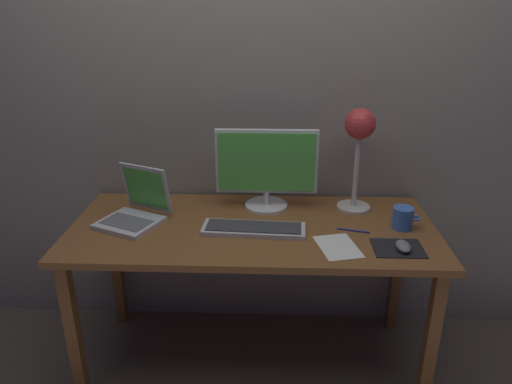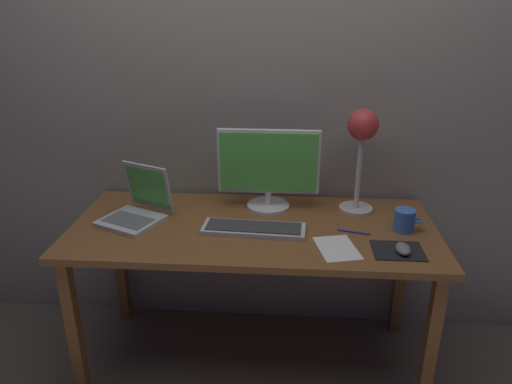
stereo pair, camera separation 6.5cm
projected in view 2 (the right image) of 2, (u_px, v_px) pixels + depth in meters
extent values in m
plane|color=brown|center=(253.00, 359.00, 2.38)|extent=(4.80, 4.80, 0.00)
cube|color=gray|center=(259.00, 82.00, 2.26)|extent=(4.80, 0.06, 2.60)
cube|color=brown|center=(253.00, 229.00, 2.11)|extent=(1.60, 0.70, 0.03)
cube|color=brown|center=(74.00, 331.00, 2.03)|extent=(0.05, 0.05, 0.71)
cube|color=brown|center=(430.00, 349.00, 1.93)|extent=(0.05, 0.05, 0.71)
cube|color=brown|center=(120.00, 262.00, 2.56)|extent=(0.05, 0.05, 0.71)
cube|color=brown|center=(400.00, 273.00, 2.46)|extent=(0.05, 0.05, 0.71)
cylinder|color=silver|center=(268.00, 206.00, 2.28)|extent=(0.20, 0.20, 0.01)
cylinder|color=silver|center=(268.00, 198.00, 2.27)|extent=(0.03, 0.03, 0.06)
cube|color=silver|center=(269.00, 162.00, 2.20)|extent=(0.47, 0.03, 0.30)
cube|color=#59C64C|center=(268.00, 163.00, 2.18)|extent=(0.45, 0.00, 0.28)
cube|color=silver|center=(254.00, 229.00, 2.05)|extent=(0.45, 0.16, 0.02)
cube|color=#38383A|center=(254.00, 227.00, 2.04)|extent=(0.41, 0.13, 0.01)
cube|color=silver|center=(131.00, 221.00, 2.12)|extent=(0.32, 0.30, 0.02)
cube|color=slate|center=(128.00, 220.00, 2.10)|extent=(0.24, 0.20, 0.00)
cube|color=silver|center=(148.00, 186.00, 2.18)|extent=(0.24, 0.15, 0.22)
cube|color=#59C64C|center=(148.00, 186.00, 2.18)|extent=(0.22, 0.13, 0.19)
cylinder|color=beige|center=(356.00, 208.00, 2.25)|extent=(0.16, 0.16, 0.01)
cylinder|color=silver|center=(359.00, 170.00, 2.18)|extent=(0.02, 0.02, 0.37)
sphere|color=#BF3333|center=(363.00, 125.00, 2.10)|extent=(0.14, 0.14, 0.14)
sphere|color=#FFEAB2|center=(363.00, 133.00, 2.10)|extent=(0.05, 0.05, 0.05)
cube|color=black|center=(398.00, 251.00, 1.89)|extent=(0.20, 0.16, 0.00)
ellipsoid|color=slate|center=(403.00, 249.00, 1.86)|extent=(0.06, 0.10, 0.03)
cylinder|color=#3F72CC|center=(405.00, 221.00, 2.03)|extent=(0.09, 0.09, 0.10)
torus|color=#3F72CC|center=(418.00, 221.00, 2.03)|extent=(0.05, 0.05, 0.01)
cube|color=white|center=(337.00, 248.00, 1.91)|extent=(0.19, 0.24, 0.00)
cylinder|color=#2633A5|center=(354.00, 232.00, 2.03)|extent=(0.14, 0.04, 0.01)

